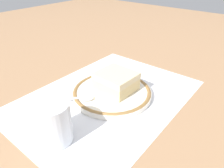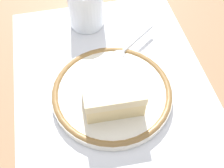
{
  "view_description": "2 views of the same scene",
  "coord_description": "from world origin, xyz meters",
  "px_view_note": "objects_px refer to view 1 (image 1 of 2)",
  "views": [
    {
      "loc": [
        0.33,
        0.29,
        0.3
      ],
      "look_at": [
        -0.01,
        0.01,
        0.03
      ],
      "focal_mm": 33.38,
      "sensor_mm": 36.0,
      "label": 1
    },
    {
      "loc": [
        -0.28,
        0.06,
        0.4
      ],
      "look_at": [
        -0.01,
        0.01,
        0.03
      ],
      "focal_mm": 45.93,
      "sensor_mm": 36.0,
      "label": 2
    }
  ],
  "objects_px": {
    "plate": "(112,92)",
    "spoon": "(79,98)",
    "cake_slice": "(116,81)",
    "cup": "(54,125)"
  },
  "relations": [
    {
      "from": "spoon",
      "to": "cup",
      "type": "height_order",
      "value": "cup"
    },
    {
      "from": "cake_slice",
      "to": "cup",
      "type": "xyz_separation_m",
      "value": [
        0.2,
        0.01,
        -0.0
      ]
    },
    {
      "from": "cake_slice",
      "to": "spoon",
      "type": "distance_m",
      "value": 0.1
    },
    {
      "from": "plate",
      "to": "cake_slice",
      "type": "distance_m",
      "value": 0.03
    },
    {
      "from": "plate",
      "to": "spoon",
      "type": "distance_m",
      "value": 0.09
    },
    {
      "from": "spoon",
      "to": "cake_slice",
      "type": "bearing_deg",
      "value": 156.3
    },
    {
      "from": "spoon",
      "to": "cup",
      "type": "bearing_deg",
      "value": 23.99
    },
    {
      "from": "plate",
      "to": "spoon",
      "type": "relative_size",
      "value": 1.84
    },
    {
      "from": "plate",
      "to": "spoon",
      "type": "xyz_separation_m",
      "value": [
        0.08,
        -0.04,
        0.01
      ]
    },
    {
      "from": "plate",
      "to": "cup",
      "type": "xyz_separation_m",
      "value": [
        0.19,
        0.01,
        0.03
      ]
    }
  ]
}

